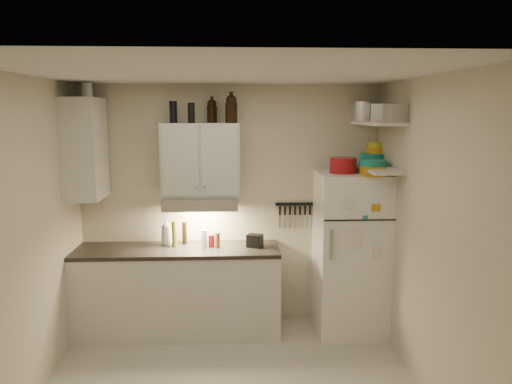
{
  "coord_description": "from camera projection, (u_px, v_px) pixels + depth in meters",
  "views": [
    {
      "loc": [
        0.01,
        -3.82,
        2.31
      ],
      "look_at": [
        0.25,
        0.9,
        1.55
      ],
      "focal_mm": 35.0,
      "sensor_mm": 36.0,
      "label": 1
    }
  ],
  "objects": [
    {
      "name": "shelf_lo",
      "position": [
        376.0,
        168.0,
        4.94
      ],
      "size": [
        0.3,
        0.95,
        0.03
      ],
      "primitive_type": "cube",
      "color": "silver",
      "rests_on": "right_wall"
    },
    {
      "name": "caddy",
      "position": [
        255.0,
        241.0,
        5.18
      ],
      "size": [
        0.19,
        0.16,
        0.13
      ],
      "primitive_type": "cube",
      "rotation": [
        0.0,
        0.0,
        -0.38
      ],
      "color": "black",
      "rests_on": "countertop"
    },
    {
      "name": "shelf_hi",
      "position": [
        378.0,
        123.0,
        4.87
      ],
      "size": [
        0.3,
        0.95,
        0.03
      ],
      "primitive_type": "cube",
      "color": "silver",
      "rests_on": "right_wall"
    },
    {
      "name": "back_wall",
      "position": [
        230.0,
        206.0,
        5.42
      ],
      "size": [
        3.2,
        0.02,
        2.6
      ],
      "primitive_type": "cube",
      "color": "beige",
      "rests_on": "ground"
    },
    {
      "name": "pepper_mill",
      "position": [
        218.0,
        240.0,
        5.16
      ],
      "size": [
        0.06,
        0.06,
        0.16
      ],
      "primitive_type": "cylinder",
      "rotation": [
        0.0,
        0.0,
        0.36
      ],
      "color": "brown",
      "rests_on": "countertop"
    },
    {
      "name": "vinegar_bottle",
      "position": [
        184.0,
        233.0,
        5.29
      ],
      "size": [
        0.06,
        0.06,
        0.24
      ],
      "primitive_type": "cylinder",
      "rotation": [
        0.0,
        0.0,
        0.23
      ],
      "color": "black",
      "rests_on": "countertop"
    },
    {
      "name": "red_jar",
      "position": [
        211.0,
        241.0,
        5.19
      ],
      "size": [
        0.09,
        0.09,
        0.13
      ],
      "primitive_type": "cylinder",
      "rotation": [
        0.0,
        0.0,
        -0.41
      ],
      "color": "maroon",
      "rests_on": "countertop"
    },
    {
      "name": "tin_b",
      "position": [
        396.0,
        113.0,
        4.49
      ],
      "size": [
        0.2,
        0.2,
        0.17
      ],
      "primitive_type": "cube",
      "rotation": [
        0.0,
        0.0,
        0.21
      ],
      "color": "#AAAAAD",
      "rests_on": "shelf_hi"
    },
    {
      "name": "countertop",
      "position": [
        177.0,
        250.0,
        5.15
      ],
      "size": [
        2.1,
        0.62,
        0.04
      ],
      "primitive_type": "cube",
      "color": "#272521",
      "rests_on": "base_cabinet"
    },
    {
      "name": "right_wall",
      "position": [
        430.0,
        239.0,
        4.01
      ],
      "size": [
        0.02,
        3.0,
        2.6
      ],
      "primitive_type": "cube",
      "color": "beige",
      "rests_on": "ground"
    },
    {
      "name": "book_stack",
      "position": [
        373.0,
        171.0,
        4.83
      ],
      "size": [
        0.2,
        0.25,
        0.08
      ],
      "primitive_type": "cube",
      "rotation": [
        0.0,
        0.0,
        -0.03
      ],
      "color": "#BA8617",
      "rests_on": "fridge"
    },
    {
      "name": "plates",
      "position": [
        372.0,
        163.0,
        4.95
      ],
      "size": [
        0.32,
        0.32,
        0.07
      ],
      "primitive_type": "cylinder",
      "rotation": [
        0.0,
        0.0,
        0.18
      ],
      "color": "teal",
      "rests_on": "shelf_lo"
    },
    {
      "name": "bowl_orange",
      "position": [
        376.0,
        150.0,
        5.32
      ],
      "size": [
        0.21,
        0.21,
        0.06
      ],
      "primitive_type": "cylinder",
      "color": "orange",
      "rests_on": "bowl_teal"
    },
    {
      "name": "growler_a",
      "position": [
        212.0,
        111.0,
        5.15
      ],
      "size": [
        0.14,
        0.14,
        0.25
      ],
      "primitive_type": null,
      "rotation": [
        0.0,
        0.0,
        0.42
      ],
      "color": "black",
      "rests_on": "upper_cabinet"
    },
    {
      "name": "side_jar",
      "position": [
        87.0,
        90.0,
        4.84
      ],
      "size": [
        0.12,
        0.12,
        0.14
      ],
      "primitive_type": "cylinder",
      "rotation": [
        0.0,
        0.0,
        0.11
      ],
      "color": "silver",
      "rests_on": "side_cabinet"
    },
    {
      "name": "fridge",
      "position": [
        350.0,
        253.0,
        5.21
      ],
      "size": [
        0.7,
        0.68,
        1.7
      ],
      "primitive_type": "cube",
      "color": "white",
      "rests_on": "floor"
    },
    {
      "name": "left_wall",
      "position": [
        22.0,
        244.0,
        3.85
      ],
      "size": [
        0.02,
        3.0,
        2.6
      ],
      "primitive_type": "cube",
      "color": "beige",
      "rests_on": "ground"
    },
    {
      "name": "knife_strip",
      "position": [
        295.0,
        204.0,
        5.43
      ],
      "size": [
        0.42,
        0.02,
        0.03
      ],
      "primitive_type": "cube",
      "color": "black",
      "rests_on": "back_wall"
    },
    {
      "name": "spice_jar",
      "position": [
        362.0,
        168.0,
        5.08
      ],
      "size": [
        0.06,
        0.06,
        0.1
      ],
      "primitive_type": "cylinder",
      "rotation": [
        0.0,
        0.0,
        -0.08
      ],
      "color": "silver",
      "rests_on": "fridge"
    },
    {
      "name": "upper_cabinet",
      "position": [
        201.0,
        159.0,
        5.15
      ],
      "size": [
        0.8,
        0.33,
        0.75
      ],
      "primitive_type": "cube",
      "color": "silver",
      "rests_on": "back_wall"
    },
    {
      "name": "thermos_a",
      "position": [
        191.0,
        113.0,
        5.0
      ],
      "size": [
        0.08,
        0.08,
        0.2
      ],
      "primitive_type": "cylinder",
      "rotation": [
        0.0,
        0.0,
        -0.11
      ],
      "color": "black",
      "rests_on": "upper_cabinet"
    },
    {
      "name": "ceiling",
      "position": [
        229.0,
        71.0,
        3.72
      ],
      "size": [
        3.2,
        3.0,
        0.02
      ],
      "primitive_type": "cube",
      "color": "silver",
      "rests_on": "ground"
    },
    {
      "name": "thermos_b",
      "position": [
        173.0,
        112.0,
        5.05
      ],
      "size": [
        0.1,
        0.1,
        0.22
      ],
      "primitive_type": "cylinder",
      "rotation": [
        0.0,
        0.0,
        -0.42
      ],
      "color": "black",
      "rests_on": "upper_cabinet"
    },
    {
      "name": "soap_bottle",
      "position": [
        166.0,
        230.0,
        5.25
      ],
      "size": [
        0.15,
        0.15,
        0.33
      ],
      "primitive_type": "imported",
      "rotation": [
        0.0,
        0.0,
        0.18
      ],
      "color": "silver",
      "rests_on": "countertop"
    },
    {
      "name": "range_hood",
      "position": [
        201.0,
        202.0,
        5.15
      ],
      "size": [
        0.76,
        0.46,
        0.12
      ],
      "primitive_type": "cube",
      "color": "silver",
      "rests_on": "back_wall"
    },
    {
      "name": "base_cabinet",
      "position": [
        178.0,
        293.0,
        5.22
      ],
      "size": [
        2.1,
        0.6,
        0.88
      ],
      "primitive_type": "cube",
      "color": "silver",
      "rests_on": "floor"
    },
    {
      "name": "tin_a",
      "position": [
        381.0,
        113.0,
        4.83
      ],
      "size": [
        0.22,
        0.21,
        0.17
      ],
      "primitive_type": "cube",
      "rotation": [
        0.0,
        0.0,
        -0.42
      ],
      "color": "#AAAAAD",
      "rests_on": "shelf_hi"
    },
    {
      "name": "oil_bottle",
      "position": [
        174.0,
        234.0,
        5.18
      ],
      "size": [
        0.06,
        0.06,
        0.27
      ],
      "primitive_type": "cylinder",
      "rotation": [
        0.0,
        0.0,
        -0.17
      ],
      "color": "#535C17",
      "rests_on": "countertop"
    },
    {
      "name": "stock_pot",
      "position": [
        365.0,
        112.0,
        5.12
      ],
      "size": [
        0.37,
        0.37,
        0.2
      ],
      "primitive_type": "cylinder",
      "rotation": [
        0.0,
        0.0,
        -0.4
      ],
      "color": "silver",
      "rests_on": "shelf_hi"
    },
    {
      "name": "dutch_oven",
      "position": [
        343.0,
        165.0,
        5.03
      ],
      "size": [
        0.3,
        0.3,
        0.16
      ],
      "primitive_type": "cylinder",
      "rotation": [
        0.0,
        0.0,
        0.1
      ],
      "color": "maroon",
      "rests_on": "fridge"
    },
    {
      "name": "bowl_teal",
      "position": [
        372.0,
        158.0,
        5.27
      ],
      "size": [
        0.26,
        0.26,
        0.1
      ],
      "primitive_type": "cylinder",
      "color": "teal",
      "rests_on": "shelf_lo"
    },
    {
      "name": "side_cabinet",
      "position": [
        85.0,
        149.0,
        4.94
      ],
      "size": [
        0.33,
        0.55,
        1.0
      ],
      "primitive_type": "cube",
      "color": "silver",
      "rests_on": "left_wall"
    },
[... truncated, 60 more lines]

